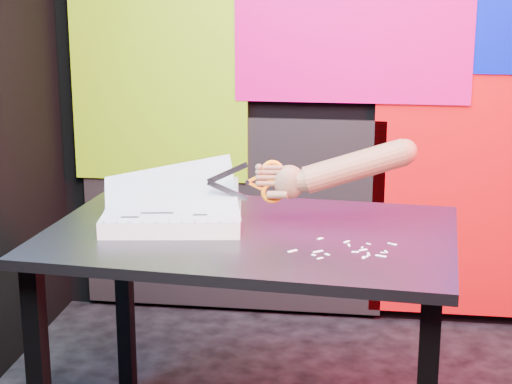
# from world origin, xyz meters

# --- Properties ---
(room) EXTENTS (3.01, 3.01, 2.71)m
(room) POSITION_xyz_m (0.00, 0.00, 1.35)
(room) COLOR black
(room) RESTS_ON ground
(backdrop) EXTENTS (2.88, 0.05, 2.08)m
(backdrop) POSITION_xyz_m (0.06, 1.46, 0.96)
(backdrop) COLOR red
(backdrop) RESTS_ON ground
(work_table) EXTENTS (1.21, 0.86, 0.75)m
(work_table) POSITION_xyz_m (-0.49, 0.29, 0.66)
(work_table) COLOR black
(work_table) RESTS_ON ground
(printout_stack) EXTENTS (0.45, 0.34, 0.21)m
(printout_stack) POSITION_xyz_m (-0.73, 0.32, 0.78)
(printout_stack) COLOR beige
(printout_stack) RESTS_ON work_table
(scissors) EXTENTS (0.22, 0.04, 0.13)m
(scissors) POSITION_xyz_m (-0.45, 0.34, 0.88)
(scissors) COLOR #B2B2BD
(scissors) RESTS_ON printout_stack
(hand_forearm) EXTENTS (0.45, 0.12, 0.18)m
(hand_forearm) POSITION_xyz_m (-0.23, 0.38, 0.92)
(hand_forearm) COLOR olive
(hand_forearm) RESTS_ON work_table
(paper_clippings) EXTENTS (0.29, 0.19, 0.00)m
(paper_clippings) POSITION_xyz_m (-0.21, 0.15, 0.75)
(paper_clippings) COLOR white
(paper_clippings) RESTS_ON work_table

